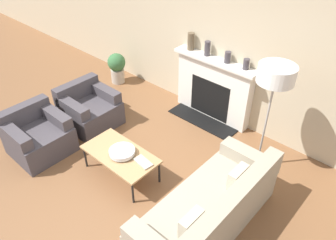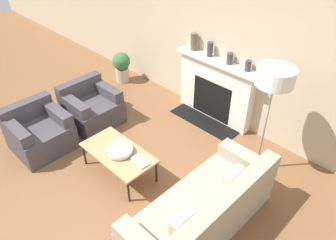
{
  "view_description": "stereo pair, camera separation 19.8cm",
  "coord_description": "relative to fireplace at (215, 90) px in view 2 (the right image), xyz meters",
  "views": [
    {
      "loc": [
        2.84,
        -2.06,
        3.61
      ],
      "look_at": [
        -0.07,
        1.17,
        0.45
      ],
      "focal_mm": 35.0,
      "sensor_mm": 36.0,
      "label": 1
    },
    {
      "loc": [
        2.98,
        -1.92,
        3.61
      ],
      "look_at": [
        -0.07,
        1.17,
        0.45
      ],
      "focal_mm": 35.0,
      "sensor_mm": 36.0,
      "label": 2
    }
  ],
  "objects": [
    {
      "name": "mantel_vase_center_right",
      "position": [
        0.22,
        0.01,
        0.69
      ],
      "size": [
        0.11,
        0.11,
        0.19
      ],
      "color": "#3D383D",
      "rests_on": "fireplace"
    },
    {
      "name": "fireplace",
      "position": [
        0.0,
        0.0,
        0.0
      ],
      "size": [
        1.62,
        0.59,
        1.17
      ],
      "color": "silver",
      "rests_on": "ground_plane"
    },
    {
      "name": "coffee_table",
      "position": [
        -0.08,
        -2.17,
        -0.18
      ],
      "size": [
        1.15,
        0.6,
        0.41
      ],
      "color": "tan",
      "rests_on": "ground_plane"
    },
    {
      "name": "couch",
      "position": [
        1.45,
        -2.06,
        -0.26
      ],
      "size": [
        0.86,
        2.09,
        0.8
      ],
      "rotation": [
        0.0,
        0.0,
        -1.57
      ],
      "color": "#9E937F",
      "rests_on": "ground_plane"
    },
    {
      "name": "armchair_near",
      "position": [
        -1.49,
        -2.71,
        -0.27
      ],
      "size": [
        0.86,
        0.87,
        0.75
      ],
      "rotation": [
        0.0,
        0.0,
        1.57
      ],
      "color": "#423D42",
      "rests_on": "ground_plane"
    },
    {
      "name": "book",
      "position": [
        0.31,
        -2.09,
        -0.14
      ],
      "size": [
        0.3,
        0.18,
        0.02
      ],
      "rotation": [
        0.0,
        0.0,
        -0.12
      ],
      "color": "#B2A893",
      "rests_on": "coffee_table"
    },
    {
      "name": "bowl",
      "position": [
        -0.04,
        -2.17,
        -0.11
      ],
      "size": [
        0.38,
        0.38,
        0.08
      ],
      "color": "silver",
      "rests_on": "coffee_table"
    },
    {
      "name": "potted_plant",
      "position": [
        -2.29,
        -0.33,
        -0.19
      ],
      "size": [
        0.38,
        0.38,
        0.67
      ],
      "color": "#B2A899",
      "rests_on": "ground_plane"
    },
    {
      "name": "mantel_vase_center_left",
      "position": [
        -0.2,
        0.01,
        0.73
      ],
      "size": [
        0.1,
        0.1,
        0.26
      ],
      "color": "#3D383D",
      "rests_on": "fireplace"
    },
    {
      "name": "wall_back",
      "position": [
        -0.01,
        0.14,
        0.88
      ],
      "size": [
        18.0,
        0.06,
        2.9
      ],
      "color": "#BCAD8E",
      "rests_on": "ground_plane"
    },
    {
      "name": "armchair_far",
      "position": [
        -1.49,
        -1.69,
        -0.27
      ],
      "size": [
        0.86,
        0.87,
        0.75
      ],
      "rotation": [
        0.0,
        0.0,
        1.57
      ],
      "color": "#423D42",
      "rests_on": "ground_plane"
    },
    {
      "name": "floor_lamp",
      "position": [
        1.35,
        -0.63,
        0.96
      ],
      "size": [
        0.5,
        0.5,
        1.73
      ],
      "color": "gray",
      "rests_on": "ground_plane"
    },
    {
      "name": "mantel_vase_right",
      "position": [
        0.57,
        0.01,
        0.69
      ],
      "size": [
        0.1,
        0.1,
        0.18
      ],
      "color": "#3D383D",
      "rests_on": "fireplace"
    },
    {
      "name": "ground_plane",
      "position": [
        -0.01,
        -2.3,
        -0.57
      ],
      "size": [
        18.0,
        18.0,
        0.0
      ],
      "primitive_type": "plane",
      "color": "brown"
    },
    {
      "name": "mantel_vase_left",
      "position": [
        -0.56,
        0.01,
        0.75
      ],
      "size": [
        0.12,
        0.12,
        0.31
      ],
      "color": "brown",
      "rests_on": "fireplace"
    }
  ]
}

